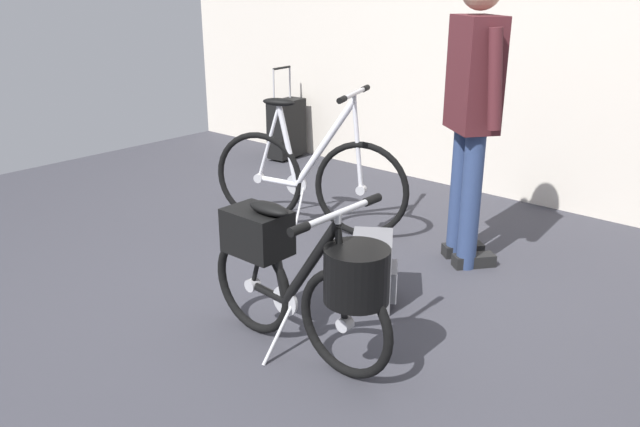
{
  "coord_description": "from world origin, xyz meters",
  "views": [
    {
      "loc": [
        1.88,
        -1.74,
        1.54
      ],
      "look_at": [
        0.07,
        0.31,
        0.55
      ],
      "focal_mm": 35.95,
      "sensor_mm": 36.0,
      "label": 1
    }
  ],
  "objects_px": {
    "display_bike_left": "(308,177)",
    "folding_bike_foreground": "(304,273)",
    "visitor_near_wall": "(473,105)",
    "backpack_on_floor": "(373,271)",
    "rolling_suitcase": "(287,128)"
  },
  "relations": [
    {
      "from": "folding_bike_foreground",
      "to": "rolling_suitcase",
      "type": "xyz_separation_m",
      "value": [
        -2.38,
        2.34,
        -0.11
      ]
    },
    {
      "from": "display_bike_left",
      "to": "backpack_on_floor",
      "type": "xyz_separation_m",
      "value": [
        0.95,
        -0.56,
        -0.17
      ]
    },
    {
      "from": "visitor_near_wall",
      "to": "backpack_on_floor",
      "type": "xyz_separation_m",
      "value": [
        -0.08,
        -0.76,
        -0.74
      ]
    },
    {
      "from": "display_bike_left",
      "to": "backpack_on_floor",
      "type": "height_order",
      "value": "display_bike_left"
    },
    {
      "from": "folding_bike_foreground",
      "to": "backpack_on_floor",
      "type": "bearing_deg",
      "value": 96.57
    },
    {
      "from": "folding_bike_foreground",
      "to": "visitor_near_wall",
      "type": "height_order",
      "value": "visitor_near_wall"
    },
    {
      "from": "folding_bike_foreground",
      "to": "backpack_on_floor",
      "type": "distance_m",
      "value": 0.62
    },
    {
      "from": "folding_bike_foreground",
      "to": "backpack_on_floor",
      "type": "relative_size",
      "value": 2.8
    },
    {
      "from": "folding_bike_foreground",
      "to": "rolling_suitcase",
      "type": "distance_m",
      "value": 3.34
    },
    {
      "from": "display_bike_left",
      "to": "visitor_near_wall",
      "type": "xyz_separation_m",
      "value": [
        1.02,
        0.2,
        0.57
      ]
    },
    {
      "from": "display_bike_left",
      "to": "visitor_near_wall",
      "type": "height_order",
      "value": "visitor_near_wall"
    },
    {
      "from": "display_bike_left",
      "to": "folding_bike_foreground",
      "type": "bearing_deg",
      "value": -48.44
    },
    {
      "from": "display_bike_left",
      "to": "rolling_suitcase",
      "type": "relative_size",
      "value": 1.53
    },
    {
      "from": "visitor_near_wall",
      "to": "backpack_on_floor",
      "type": "relative_size",
      "value": 4.43
    },
    {
      "from": "rolling_suitcase",
      "to": "backpack_on_floor",
      "type": "distance_m",
      "value": 2.91
    }
  ]
}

